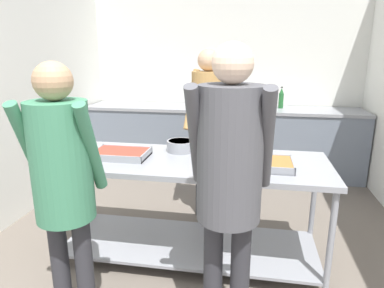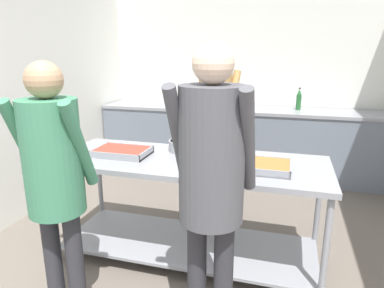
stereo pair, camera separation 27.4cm
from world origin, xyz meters
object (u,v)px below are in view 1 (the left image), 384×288
sauce_pan (181,145)px  serving_tray_roast (268,164)px  guest_serving_right (63,173)px  guest_serving_left (229,169)px  water_bottle (281,98)px  serving_tray_vegetables (121,154)px  cook_behind_counter (208,116)px  plate_stack (220,158)px

sauce_pan → serving_tray_roast: 0.77m
guest_serving_right → sauce_pan: bearing=66.3°
guest_serving_left → water_bottle: 3.08m
sauce_pan → water_bottle: bearing=64.8°
serving_tray_vegetables → cook_behind_counter: (0.59, 0.81, 0.18)m
sauce_pan → serving_tray_vegetables: bearing=-151.1°
serving_tray_vegetables → serving_tray_roast: bearing=-2.7°
sauce_pan → guest_serving_left: 1.11m
cook_behind_counter → water_bottle: (0.81, 1.48, -0.00)m
serving_tray_vegetables → plate_stack: 0.80m
plate_stack → serving_tray_roast: size_ratio=0.74×
plate_stack → water_bottle: 2.34m
guest_serving_left → guest_serving_right: size_ratio=1.06×
guest_serving_left → cook_behind_counter: (-0.32, 1.56, -0.01)m
serving_tray_roast → cook_behind_counter: 1.04m
plate_stack → water_bottle: size_ratio=0.93×
guest_serving_left → cook_behind_counter: guest_serving_left is taller
serving_tray_vegetables → guest_serving_right: guest_serving_right is taller
sauce_pan → cook_behind_counter: cook_behind_counter is taller
guest_serving_right → cook_behind_counter: cook_behind_counter is taller
sauce_pan → plate_stack: bearing=-30.4°
serving_tray_vegetables → cook_behind_counter: size_ratio=0.25×
serving_tray_roast → water_bottle: bearing=83.8°
plate_stack → guest_serving_left: 0.81m
guest_serving_right → plate_stack: bearing=45.9°
guest_serving_right → guest_serving_left: bearing=3.8°
serving_tray_vegetables → guest_serving_left: guest_serving_left is taller
serving_tray_vegetables → plate_stack: bearing=2.5°
plate_stack → cook_behind_counter: (-0.20, 0.77, 0.18)m
serving_tray_vegetables → plate_stack: serving_tray_vegetables is taller
serving_tray_vegetables → sauce_pan: (0.44, 0.24, 0.03)m
sauce_pan → guest_serving_left: guest_serving_left is taller
cook_behind_counter → sauce_pan: bearing=-105.2°
sauce_pan → serving_tray_roast: sauce_pan is taller
serving_tray_roast → guest_serving_right: guest_serving_right is taller
guest_serving_left → plate_stack: bearing=98.6°
sauce_pan → cook_behind_counter: (0.15, 0.56, 0.15)m
serving_tray_vegetables → sauce_pan: 0.50m
cook_behind_counter → guest_serving_right: bearing=-110.9°
sauce_pan → plate_stack: sauce_pan is taller
serving_tray_roast → water_bottle: water_bottle is taller
cook_behind_counter → water_bottle: cook_behind_counter is taller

